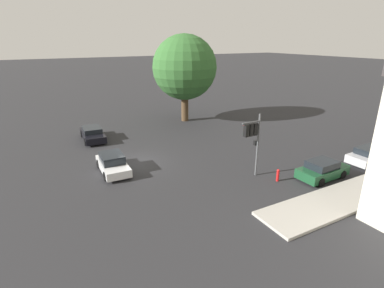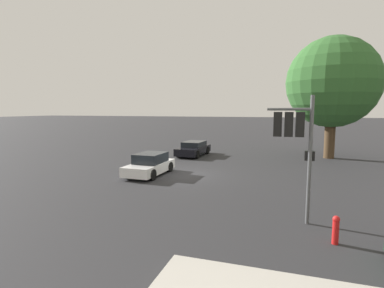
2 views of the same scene
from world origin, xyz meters
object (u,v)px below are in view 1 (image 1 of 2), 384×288
(fire_hydrant, at_px, (278,175))
(parked_car_0, at_px, (322,170))
(traffic_signal, at_px, (252,134))
(crossing_car_1, at_px, (113,163))
(parked_car_1, at_px, (370,156))
(crossing_car_0, at_px, (93,134))
(street_tree, at_px, (185,68))

(fire_hydrant, bearing_deg, parked_car_0, 69.73)
(fire_hydrant, bearing_deg, traffic_signal, -140.13)
(traffic_signal, bearing_deg, crossing_car_1, 54.62)
(crossing_car_1, distance_m, parked_car_1, 20.82)
(crossing_car_0, bearing_deg, crossing_car_1, 1.13)
(fire_hydrant, bearing_deg, parked_car_1, 82.87)
(crossing_car_1, distance_m, parked_car_0, 15.71)
(traffic_signal, distance_m, parked_car_1, 11.02)
(crossing_car_0, xyz_separation_m, parked_car_0, (17.17, 12.98, 0.02))
(street_tree, distance_m, parked_car_1, 21.41)
(crossing_car_1, height_order, fire_hydrant, crossing_car_1)
(traffic_signal, bearing_deg, parked_car_0, -123.11)
(crossing_car_0, height_order, fire_hydrant, crossing_car_0)
(parked_car_0, distance_m, fire_hydrant, 3.42)
(crossing_car_1, xyz_separation_m, parked_car_1, (8.47, 19.02, -0.01))
(crossing_car_0, relative_size, parked_car_0, 1.17)
(crossing_car_0, height_order, crossing_car_1, crossing_car_1)
(crossing_car_1, relative_size, parked_car_1, 1.01)
(traffic_signal, relative_size, fire_hydrant, 5.14)
(street_tree, xyz_separation_m, crossing_car_1, (10.86, -11.88, -5.81))
(street_tree, height_order, parked_car_0, street_tree)
(crossing_car_0, relative_size, fire_hydrant, 5.14)
(traffic_signal, height_order, fire_hydrant, traffic_signal)
(parked_car_0, height_order, parked_car_1, parked_car_0)
(traffic_signal, height_order, parked_car_1, traffic_signal)
(traffic_signal, distance_m, crossing_car_1, 10.77)
(traffic_signal, xyz_separation_m, fire_hydrant, (1.57, 1.31, -2.86))
(crossing_car_0, distance_m, parked_car_1, 25.43)
(traffic_signal, relative_size, crossing_car_1, 1.13)
(street_tree, xyz_separation_m, fire_hydrant, (18.20, -1.89, -5.98))
(parked_car_0, bearing_deg, parked_car_1, -1.60)
(street_tree, distance_m, crossing_car_0, 13.23)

